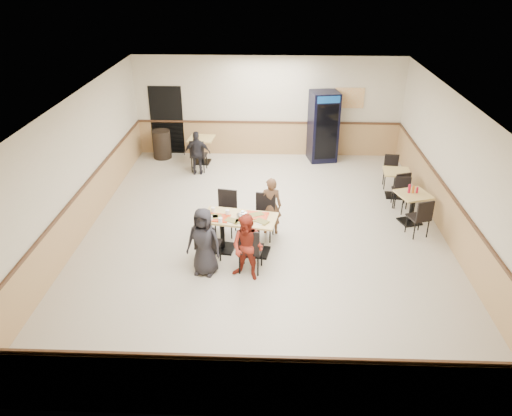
{
  "coord_description": "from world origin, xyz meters",
  "views": [
    {
      "loc": [
        0.18,
        -9.71,
        5.56
      ],
      "look_at": [
        -0.16,
        -0.5,
        0.88
      ],
      "focal_mm": 35.0,
      "sensor_mm": 36.0,
      "label": 1
    }
  ],
  "objects_px": {
    "lone_diner": "(197,153)",
    "back_table": "(202,146)",
    "diner_woman_right": "(248,248)",
    "side_table_near": "(412,203)",
    "diner_woman_left": "(204,242)",
    "side_table_far": "(396,180)",
    "diner_man_opposite": "(271,206)",
    "trash_bin": "(162,144)",
    "main_table": "(240,229)",
    "pepsi_cooler": "(323,126)"
  },
  "relations": [
    {
      "from": "back_table",
      "to": "pepsi_cooler",
      "type": "height_order",
      "value": "pepsi_cooler"
    },
    {
      "from": "diner_woman_left",
      "to": "pepsi_cooler",
      "type": "bearing_deg",
      "value": 78.99
    },
    {
      "from": "diner_woman_left",
      "to": "lone_diner",
      "type": "bearing_deg",
      "value": 112.66
    },
    {
      "from": "diner_woman_left",
      "to": "pepsi_cooler",
      "type": "relative_size",
      "value": 0.67
    },
    {
      "from": "diner_woman_right",
      "to": "side_table_near",
      "type": "bearing_deg",
      "value": 56.34
    },
    {
      "from": "lone_diner",
      "to": "back_table",
      "type": "distance_m",
      "value": 0.88
    },
    {
      "from": "trash_bin",
      "to": "main_table",
      "type": "bearing_deg",
      "value": -62.85
    },
    {
      "from": "main_table",
      "to": "diner_man_opposite",
      "type": "xyz_separation_m",
      "value": [
        0.63,
        0.81,
        0.13
      ]
    },
    {
      "from": "lone_diner",
      "to": "side_table_far",
      "type": "distance_m",
      "value": 5.41
    },
    {
      "from": "diner_woman_left",
      "to": "side_table_far",
      "type": "distance_m",
      "value": 5.72
    },
    {
      "from": "lone_diner",
      "to": "side_table_far",
      "type": "relative_size",
      "value": 1.76
    },
    {
      "from": "lone_diner",
      "to": "side_table_far",
      "type": "height_order",
      "value": "lone_diner"
    },
    {
      "from": "diner_woman_left",
      "to": "back_table",
      "type": "height_order",
      "value": "diner_woman_left"
    },
    {
      "from": "side_table_near",
      "to": "back_table",
      "type": "height_order",
      "value": "back_table"
    },
    {
      "from": "diner_woman_left",
      "to": "diner_man_opposite",
      "type": "xyz_separation_m",
      "value": [
        1.26,
        1.62,
        -0.03
      ]
    },
    {
      "from": "main_table",
      "to": "side_table_far",
      "type": "distance_m",
      "value": 4.72
    },
    {
      "from": "side_table_far",
      "to": "trash_bin",
      "type": "height_order",
      "value": "trash_bin"
    },
    {
      "from": "lone_diner",
      "to": "back_table",
      "type": "bearing_deg",
      "value": -94.24
    },
    {
      "from": "back_table",
      "to": "trash_bin",
      "type": "xyz_separation_m",
      "value": [
        -1.27,
        0.35,
        -0.08
      ]
    },
    {
      "from": "main_table",
      "to": "pepsi_cooler",
      "type": "relative_size",
      "value": 0.77
    },
    {
      "from": "diner_man_opposite",
      "to": "back_table",
      "type": "xyz_separation_m",
      "value": [
        -2.09,
        4.16,
        -0.15
      ]
    },
    {
      "from": "diner_woman_right",
      "to": "lone_diner",
      "type": "distance_m",
      "value": 5.33
    },
    {
      "from": "side_table_far",
      "to": "side_table_near",
      "type": "bearing_deg",
      "value": -86.97
    },
    {
      "from": "diner_woman_left",
      "to": "diner_man_opposite",
      "type": "relative_size",
      "value": 1.04
    },
    {
      "from": "diner_man_opposite",
      "to": "back_table",
      "type": "height_order",
      "value": "diner_man_opposite"
    },
    {
      "from": "diner_woman_left",
      "to": "back_table",
      "type": "relative_size",
      "value": 1.78
    },
    {
      "from": "lone_diner",
      "to": "pepsi_cooler",
      "type": "height_order",
      "value": "pepsi_cooler"
    },
    {
      "from": "diner_woman_right",
      "to": "main_table",
      "type": "bearing_deg",
      "value": 125.95
    },
    {
      "from": "back_table",
      "to": "trash_bin",
      "type": "relative_size",
      "value": 0.91
    },
    {
      "from": "diner_woman_right",
      "to": "lone_diner",
      "type": "height_order",
      "value": "diner_woman_right"
    },
    {
      "from": "diner_man_opposite",
      "to": "side_table_far",
      "type": "height_order",
      "value": "diner_man_opposite"
    },
    {
      "from": "main_table",
      "to": "diner_man_opposite",
      "type": "bearing_deg",
      "value": 62.1
    },
    {
      "from": "lone_diner",
      "to": "trash_bin",
      "type": "xyz_separation_m",
      "value": [
        -1.27,
        1.23,
        -0.2
      ]
    },
    {
      "from": "main_table",
      "to": "pepsi_cooler",
      "type": "bearing_deg",
      "value": 78.2
    },
    {
      "from": "side_table_near",
      "to": "diner_man_opposite",
      "type": "bearing_deg",
      "value": -169.58
    },
    {
      "from": "side_table_near",
      "to": "diner_woman_right",
      "type": "bearing_deg",
      "value": -147.07
    },
    {
      "from": "diner_man_opposite",
      "to": "side_table_far",
      "type": "distance_m",
      "value": 3.75
    },
    {
      "from": "diner_woman_right",
      "to": "lone_diner",
      "type": "bearing_deg",
      "value": 131.73
    },
    {
      "from": "main_table",
      "to": "lone_diner",
      "type": "bearing_deg",
      "value": 119.46
    },
    {
      "from": "diner_woman_left",
      "to": "side_table_far",
      "type": "xyz_separation_m",
      "value": [
        4.42,
        3.63,
        -0.23
      ]
    },
    {
      "from": "main_table",
      "to": "diner_woman_left",
      "type": "xyz_separation_m",
      "value": [
        -0.63,
        -0.81,
        0.16
      ]
    },
    {
      "from": "diner_man_opposite",
      "to": "trash_bin",
      "type": "bearing_deg",
      "value": -51.83
    },
    {
      "from": "lone_diner",
      "to": "back_table",
      "type": "relative_size",
      "value": 1.61
    },
    {
      "from": "diner_man_opposite",
      "to": "back_table",
      "type": "distance_m",
      "value": 4.66
    },
    {
      "from": "diner_woman_right",
      "to": "side_table_near",
      "type": "distance_m",
      "value": 4.36
    },
    {
      "from": "diner_woman_left",
      "to": "trash_bin",
      "type": "relative_size",
      "value": 1.61
    },
    {
      "from": "diner_man_opposite",
      "to": "trash_bin",
      "type": "xyz_separation_m",
      "value": [
        -3.36,
        4.51,
        -0.23
      ]
    },
    {
      "from": "diner_woman_right",
      "to": "pepsi_cooler",
      "type": "relative_size",
      "value": 0.64
    },
    {
      "from": "main_table",
      "to": "back_table",
      "type": "xyz_separation_m",
      "value": [
        -1.46,
        4.97,
        -0.02
      ]
    },
    {
      "from": "diner_woman_left",
      "to": "diner_woman_right",
      "type": "relative_size",
      "value": 1.04
    }
  ]
}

